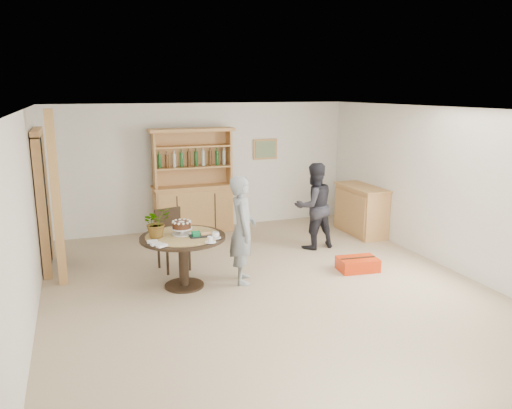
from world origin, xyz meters
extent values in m
plane|color=tan|center=(0.00, 0.00, 0.00)|extent=(7.00, 7.00, 0.00)
cube|color=white|center=(0.00, 3.50, 1.25)|extent=(6.00, 0.04, 2.50)
cube|color=white|center=(0.00, -3.50, 1.25)|extent=(6.00, 0.04, 2.50)
cube|color=white|center=(-3.00, 0.00, 1.25)|extent=(0.04, 7.00, 2.50)
cube|color=white|center=(3.00, 0.00, 1.25)|extent=(0.04, 7.00, 2.50)
cube|color=white|center=(0.00, 0.00, 2.50)|extent=(6.00, 7.00, 0.04)
cube|color=tan|center=(1.30, 3.47, 1.55)|extent=(0.52, 0.03, 0.42)
cube|color=#59724C|center=(1.30, 3.45, 1.55)|extent=(0.44, 0.02, 0.34)
cube|color=black|center=(-2.94, 2.00, 1.05)|extent=(0.10, 0.90, 2.10)
cube|color=tan|center=(-2.92, 1.50, 1.05)|extent=(0.12, 0.10, 2.10)
cube|color=tan|center=(-2.92, 2.50, 1.05)|extent=(0.12, 0.10, 2.10)
cube|color=tan|center=(-2.92, 2.00, 2.13)|extent=(0.12, 1.10, 0.10)
cube|color=tan|center=(-2.70, 1.20, 1.25)|extent=(0.12, 0.12, 2.50)
cube|color=tan|center=(-0.30, 3.24, 0.45)|extent=(1.50, 0.50, 0.90)
cube|color=tan|center=(-0.30, 3.24, 0.92)|extent=(1.56, 0.54, 0.04)
cube|color=tan|center=(-0.30, 3.34, 1.47)|extent=(1.50, 0.04, 1.06)
cube|color=tan|center=(-1.03, 3.19, 1.47)|extent=(0.04, 0.34, 1.06)
cube|color=tan|center=(0.43, 3.19, 1.47)|extent=(0.04, 0.34, 1.06)
cube|color=tan|center=(-0.30, 3.19, 1.30)|extent=(1.44, 0.32, 0.03)
cube|color=tan|center=(-0.30, 3.19, 1.70)|extent=(1.44, 0.32, 0.03)
cube|color=tan|center=(-0.30, 3.19, 2.01)|extent=(1.62, 0.40, 0.06)
cylinder|color=#194C1E|center=(-0.86, 3.19, 1.46)|extent=(0.07, 0.07, 0.28)
cylinder|color=#4C2D14|center=(-0.70, 3.19, 1.46)|extent=(0.07, 0.07, 0.28)
cylinder|color=#B2BFB2|center=(-0.54, 3.19, 1.46)|extent=(0.07, 0.07, 0.28)
cylinder|color=#194C1E|center=(-0.38, 3.19, 1.46)|extent=(0.07, 0.07, 0.28)
cylinder|color=#4C2D14|center=(-0.22, 3.19, 1.46)|extent=(0.07, 0.07, 0.28)
cylinder|color=#B2BFB2|center=(-0.06, 3.19, 1.46)|extent=(0.07, 0.07, 0.28)
cylinder|color=#194C1E|center=(0.10, 3.19, 1.46)|extent=(0.07, 0.07, 0.28)
cylinder|color=#4C2D14|center=(0.26, 3.19, 1.46)|extent=(0.07, 0.07, 0.28)
cube|color=tan|center=(2.74, 2.00, 0.45)|extent=(0.50, 1.20, 0.90)
cube|color=tan|center=(2.74, 2.00, 0.92)|extent=(0.54, 1.26, 0.04)
cylinder|color=black|center=(-1.07, 0.50, 0.73)|extent=(1.20, 1.20, 0.04)
cylinder|color=black|center=(-1.07, 0.50, 0.36)|extent=(0.14, 0.14, 0.70)
cylinder|color=black|center=(-1.07, 0.50, 0.01)|extent=(0.56, 0.56, 0.03)
cylinder|color=tan|center=(-1.07, 0.50, 0.76)|extent=(1.04, 1.04, 0.01)
cube|color=black|center=(-1.07, 1.25, 0.45)|extent=(0.50, 0.50, 0.04)
cube|color=black|center=(-1.11, 1.43, 0.70)|extent=(0.42, 0.12, 0.46)
cube|color=black|center=(-1.11, 1.43, 0.92)|extent=(0.42, 0.13, 0.05)
cube|color=black|center=(-1.21, 1.03, 0.22)|extent=(0.04, 0.04, 0.44)
cube|color=black|center=(-0.86, 1.11, 0.22)|extent=(0.03, 0.04, 0.44)
cube|color=black|center=(-1.29, 1.39, 0.22)|extent=(0.04, 0.04, 0.44)
cube|color=black|center=(-0.94, 1.46, 0.22)|extent=(0.03, 0.04, 0.44)
cylinder|color=white|center=(-1.07, 0.55, 0.77)|extent=(0.28, 0.28, 0.01)
cylinder|color=white|center=(-1.07, 0.55, 0.81)|extent=(0.05, 0.05, 0.08)
cylinder|color=white|center=(-1.07, 0.55, 0.85)|extent=(0.30, 0.30, 0.01)
cylinder|color=#402112|center=(-1.07, 0.55, 0.90)|extent=(0.26, 0.26, 0.09)
cylinder|color=white|center=(-1.07, 0.55, 0.95)|extent=(0.08, 0.08, 0.01)
sphere|color=white|center=(-0.95, 0.55, 0.95)|extent=(0.04, 0.04, 0.04)
sphere|color=white|center=(-0.97, 0.61, 0.95)|extent=(0.04, 0.04, 0.04)
sphere|color=white|center=(-1.01, 0.65, 0.95)|extent=(0.04, 0.04, 0.04)
sphere|color=white|center=(-1.07, 0.67, 0.95)|extent=(0.04, 0.04, 0.04)
sphere|color=white|center=(-1.13, 0.65, 0.95)|extent=(0.04, 0.04, 0.04)
sphere|color=white|center=(-1.18, 0.61, 0.95)|extent=(0.04, 0.04, 0.04)
sphere|color=white|center=(-1.19, 0.55, 0.95)|extent=(0.04, 0.04, 0.04)
sphere|color=white|center=(-1.18, 0.49, 0.95)|extent=(0.04, 0.04, 0.04)
sphere|color=white|center=(-1.13, 0.44, 0.95)|extent=(0.04, 0.04, 0.04)
sphere|color=white|center=(-1.07, 0.43, 0.95)|extent=(0.04, 0.04, 0.04)
sphere|color=white|center=(-1.01, 0.44, 0.95)|extent=(0.04, 0.04, 0.04)
sphere|color=white|center=(-0.97, 0.49, 0.95)|extent=(0.04, 0.04, 0.04)
imported|color=#3F7233|center=(-1.42, 0.55, 0.97)|extent=(0.47, 0.44, 0.42)
cube|color=black|center=(-0.85, 0.38, 0.77)|extent=(0.30, 0.20, 0.01)
cube|color=#0D7D43|center=(-0.91, 0.38, 0.80)|extent=(0.10, 0.10, 0.06)
cube|color=#0D7D43|center=(-0.91, 0.38, 0.83)|extent=(0.11, 0.02, 0.01)
cylinder|color=white|center=(-0.67, 0.22, 0.76)|extent=(0.15, 0.15, 0.01)
imported|color=white|center=(-0.67, 0.22, 0.81)|extent=(0.10, 0.10, 0.08)
cylinder|color=white|center=(-0.79, 0.05, 0.76)|extent=(0.15, 0.15, 0.01)
imported|color=white|center=(-0.79, 0.05, 0.81)|extent=(0.08, 0.08, 0.07)
cube|color=white|center=(-1.52, 0.30, 0.78)|extent=(0.14, 0.08, 0.03)
cube|color=white|center=(-1.49, 0.18, 0.78)|extent=(0.16, 0.11, 0.03)
cube|color=white|center=(-1.43, 0.08, 0.78)|extent=(0.16, 0.14, 0.03)
imported|color=gray|center=(-0.22, 0.40, 0.79)|extent=(0.51, 0.65, 1.58)
imported|color=black|center=(1.46, 1.50, 0.76)|extent=(0.79, 0.64, 1.52)
cube|color=red|center=(1.60, 0.22, 0.10)|extent=(0.64, 0.46, 0.20)
cube|color=black|center=(1.60, 0.22, 0.20)|extent=(0.56, 0.10, 0.01)
camera|label=1|loc=(-2.39, -6.15, 2.75)|focal=35.00mm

